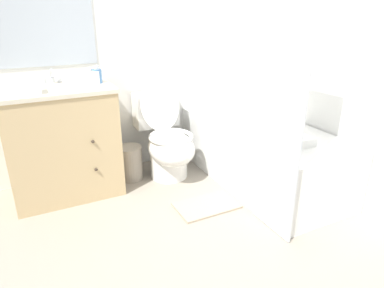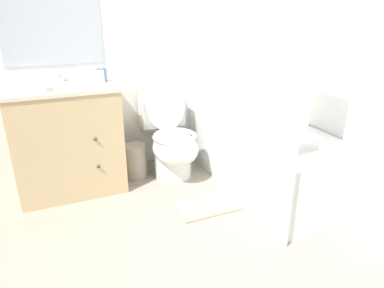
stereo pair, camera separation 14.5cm
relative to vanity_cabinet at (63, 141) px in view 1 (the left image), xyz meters
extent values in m
plane|color=gray|center=(0.75, -1.48, -0.45)|extent=(14.00, 14.00, 0.00)
cube|color=silver|center=(0.75, 0.30, 0.80)|extent=(8.00, 0.05, 2.50)
cube|color=#B2BCC6|center=(0.00, 0.27, 1.01)|extent=(0.76, 0.01, 0.93)
cube|color=silver|center=(1.93, -0.61, 0.80)|extent=(0.05, 2.76, 2.50)
cube|color=tan|center=(0.00, 0.00, -0.02)|extent=(0.80, 0.54, 0.85)
cube|color=beige|center=(0.00, 0.00, 0.41)|extent=(0.82, 0.56, 0.03)
cylinder|color=white|center=(0.00, 0.00, 0.37)|extent=(0.28, 0.28, 0.10)
sphere|color=#382D23|center=(0.18, -0.28, 0.06)|extent=(0.02, 0.02, 0.02)
sphere|color=#382D23|center=(0.18, -0.28, -0.17)|extent=(0.02, 0.02, 0.02)
cylinder|color=silver|center=(0.00, 0.18, 0.45)|extent=(0.04, 0.04, 0.04)
cylinder|color=silver|center=(0.00, 0.14, 0.51)|extent=(0.02, 0.11, 0.09)
cylinder|color=silver|center=(-0.06, 0.18, 0.45)|extent=(0.03, 0.03, 0.04)
cylinder|color=silver|center=(0.05, 0.18, 0.45)|extent=(0.03, 0.03, 0.04)
cylinder|color=white|center=(0.85, -0.12, -0.34)|extent=(0.33, 0.33, 0.22)
ellipsoid|color=white|center=(0.85, -0.18, -0.15)|extent=(0.39, 0.50, 0.29)
torus|color=white|center=(0.85, -0.18, -0.05)|extent=(0.38, 0.38, 0.04)
cube|color=white|center=(0.85, 0.16, 0.11)|extent=(0.40, 0.18, 0.32)
ellipsoid|color=white|center=(0.85, 0.05, 0.19)|extent=(0.37, 0.15, 0.47)
cube|color=white|center=(1.53, -0.53, -0.20)|extent=(0.72, 1.60, 0.50)
cube|color=#ACB1B2|center=(1.53, -0.53, 0.05)|extent=(0.60, 1.48, 0.01)
cube|color=white|center=(1.16, -1.17, 0.54)|extent=(0.02, 0.38, 1.96)
cylinder|color=gray|center=(0.53, -0.01, -0.30)|extent=(0.22, 0.22, 0.30)
cube|color=white|center=(0.27, 0.05, 0.48)|extent=(0.12, 0.14, 0.10)
ellipsoid|color=white|center=(0.27, 0.05, 0.54)|extent=(0.05, 0.04, 0.03)
cylinder|color=#4C7AB2|center=(0.32, 0.01, 0.48)|extent=(0.07, 0.07, 0.11)
cylinder|color=silver|center=(0.32, 0.01, 0.55)|extent=(0.04, 0.04, 0.03)
cube|color=white|center=(-0.24, -0.14, 0.47)|extent=(0.27, 0.15, 0.08)
cube|color=white|center=(1.43, -0.97, 0.09)|extent=(0.32, 0.23, 0.06)
cube|color=tan|center=(0.90, -0.73, -0.44)|extent=(0.47, 0.30, 0.02)
camera|label=1|loc=(-0.23, -2.71, 0.97)|focal=32.00mm
camera|label=2|loc=(-0.10, -2.77, 0.97)|focal=32.00mm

